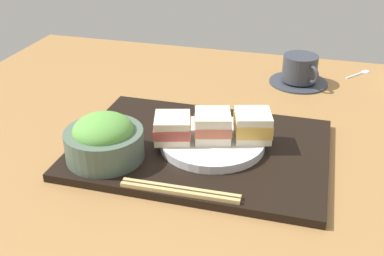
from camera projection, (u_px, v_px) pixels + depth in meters
The scene contains 10 objects.
ground_plane at pixel (237, 144), 92.14cm from camera, with size 140.00×100.00×3.00cm, color olive.
serving_tray at pixel (201, 149), 86.37cm from camera, with size 45.34×32.47×1.47cm, color black.
sandwich_plate at pixel (212, 142), 85.54cm from camera, with size 19.03×19.03×1.53cm, color silver.
sandwich_near at pixel (172, 128), 83.91cm from camera, with size 8.03×8.07×4.47cm.
sandwich_middle at pixel (213, 126), 83.98cm from camera, with size 7.93×7.94×5.06cm.
sandwich_far at pixel (253, 125), 84.21cm from camera, with size 7.96×8.05×4.99cm.
salad_bowl at pixel (104, 139), 80.60cm from camera, with size 13.53×13.53×8.10cm.
chopsticks_pair at pixel (180, 191), 73.05cm from camera, with size 19.07×2.17×0.70cm.
coffee_cup at pixel (300, 71), 113.84cm from camera, with size 14.08×14.08×7.04cm.
teaspoon at pixel (363, 72), 121.04cm from camera, with size 6.74×7.91×0.80cm.
Camera 1 is at (12.71, -79.09, 44.98)cm, focal length 44.21 mm.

